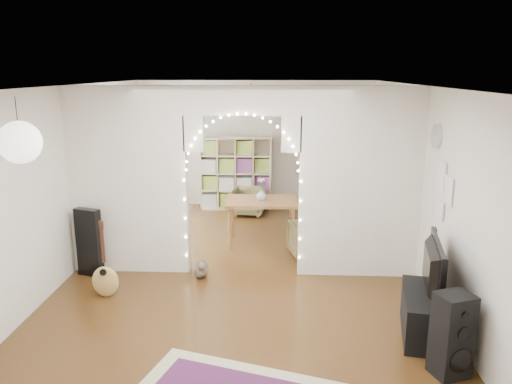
{
  "coord_description": "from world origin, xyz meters",
  "views": [
    {
      "loc": [
        0.52,
        -6.91,
        2.9
      ],
      "look_at": [
        0.17,
        0.3,
        1.14
      ],
      "focal_mm": 35.0,
      "sensor_mm": 36.0,
      "label": 1
    }
  ],
  "objects_px": {
    "dining_chair_left": "(249,201)",
    "dining_chair_right": "(310,240)",
    "acoustic_guitar": "(105,269)",
    "media_console": "(422,314)",
    "floor_speaker": "(452,335)",
    "dining_table": "(262,204)",
    "bookcase": "(236,173)"
  },
  "relations": [
    {
      "from": "dining_chair_left",
      "to": "dining_chair_right",
      "type": "height_order",
      "value": "dining_chair_left"
    },
    {
      "from": "acoustic_guitar",
      "to": "media_console",
      "type": "distance_m",
      "value": 3.95
    },
    {
      "from": "floor_speaker",
      "to": "dining_table",
      "type": "distance_m",
      "value": 4.28
    },
    {
      "from": "floor_speaker",
      "to": "dining_chair_right",
      "type": "bearing_deg",
      "value": 89.72
    },
    {
      "from": "media_console",
      "to": "dining_table",
      "type": "bearing_deg",
      "value": 132.68
    },
    {
      "from": "bookcase",
      "to": "dining_chair_left",
      "type": "xyz_separation_m",
      "value": [
        0.3,
        -0.52,
        -0.49
      ]
    },
    {
      "from": "dining_table",
      "to": "bookcase",
      "type": "bearing_deg",
      "value": 103.55
    },
    {
      "from": "media_console",
      "to": "acoustic_guitar",
      "type": "bearing_deg",
      "value": 179.05
    },
    {
      "from": "bookcase",
      "to": "dining_table",
      "type": "relative_size",
      "value": 1.26
    },
    {
      "from": "acoustic_guitar",
      "to": "floor_speaker",
      "type": "distance_m",
      "value": 4.23
    },
    {
      "from": "media_console",
      "to": "dining_table",
      "type": "distance_m",
      "value": 3.61
    },
    {
      "from": "media_console",
      "to": "dining_chair_right",
      "type": "distance_m",
      "value": 2.64
    },
    {
      "from": "floor_speaker",
      "to": "bookcase",
      "type": "bearing_deg",
      "value": 92.56
    },
    {
      "from": "bookcase",
      "to": "dining_chair_left",
      "type": "relative_size",
      "value": 2.5
    },
    {
      "from": "media_console",
      "to": "dining_chair_left",
      "type": "relative_size",
      "value": 1.61
    },
    {
      "from": "acoustic_guitar",
      "to": "bookcase",
      "type": "relative_size",
      "value": 0.57
    },
    {
      "from": "bookcase",
      "to": "dining_chair_left",
      "type": "distance_m",
      "value": 0.78
    },
    {
      "from": "acoustic_guitar",
      "to": "dining_table",
      "type": "xyz_separation_m",
      "value": [
        1.96,
        2.25,
        0.3
      ]
    },
    {
      "from": "dining_chair_right",
      "to": "media_console",
      "type": "bearing_deg",
      "value": -79.09
    },
    {
      "from": "bookcase",
      "to": "dining_table",
      "type": "bearing_deg",
      "value": -83.6
    },
    {
      "from": "media_console",
      "to": "bookcase",
      "type": "relative_size",
      "value": 0.64
    },
    {
      "from": "media_console",
      "to": "dining_table",
      "type": "height_order",
      "value": "dining_table"
    },
    {
      "from": "dining_table",
      "to": "media_console",
      "type": "bearing_deg",
      "value": -60.2
    },
    {
      "from": "floor_speaker",
      "to": "dining_table",
      "type": "xyz_separation_m",
      "value": [
        -1.98,
        3.79,
        0.26
      ]
    },
    {
      "from": "acoustic_guitar",
      "to": "dining_table",
      "type": "relative_size",
      "value": 0.72
    },
    {
      "from": "acoustic_guitar",
      "to": "dining_chair_left",
      "type": "distance_m",
      "value": 4.26
    },
    {
      "from": "acoustic_guitar",
      "to": "dining_chair_right",
      "type": "distance_m",
      "value": 3.19
    },
    {
      "from": "bookcase",
      "to": "dining_chair_left",
      "type": "bearing_deg",
      "value": -69.71
    },
    {
      "from": "media_console",
      "to": "dining_chair_right",
      "type": "xyz_separation_m",
      "value": [
        -1.12,
        2.39,
        0.03
      ]
    },
    {
      "from": "floor_speaker",
      "to": "acoustic_guitar",
      "type": "bearing_deg",
      "value": 137.68
    },
    {
      "from": "dining_table",
      "to": "dining_chair_right",
      "type": "relative_size",
      "value": 2.02
    },
    {
      "from": "media_console",
      "to": "bookcase",
      "type": "xyz_separation_m",
      "value": [
        -2.54,
        5.24,
        0.53
      ]
    }
  ]
}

